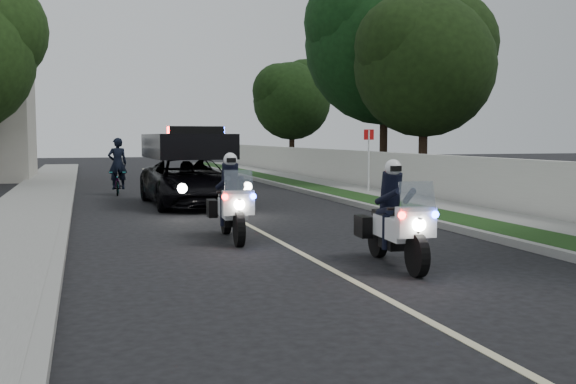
{
  "coord_description": "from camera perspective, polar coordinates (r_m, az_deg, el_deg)",
  "views": [
    {
      "loc": [
        -3.68,
        -8.52,
        2.08
      ],
      "look_at": [
        0.12,
        3.72,
        1.0
      ],
      "focal_mm": 41.23,
      "sensor_mm": 36.0,
      "label": 1
    }
  ],
  "objects": [
    {
      "name": "ground",
      "position": [
        9.51,
        6.0,
        -7.84
      ],
      "size": [
        120.0,
        120.0,
        0.0
      ],
      "primitive_type": "plane",
      "color": "black",
      "rests_on": "ground"
    },
    {
      "name": "curb_right",
      "position": [
        20.19,
        5.5,
        -0.91
      ],
      "size": [
        0.2,
        60.0,
        0.15
      ],
      "primitive_type": "cube",
      "color": "gray",
      "rests_on": "ground"
    },
    {
      "name": "grass_verge",
      "position": [
        20.47,
        7.31,
        -0.84
      ],
      "size": [
        1.2,
        60.0,
        0.16
      ],
      "primitive_type": "cube",
      "color": "#193814",
      "rests_on": "ground"
    },
    {
      "name": "sidewalk_right",
      "position": [
        21.04,
        10.53,
        -0.73
      ],
      "size": [
        1.4,
        60.0,
        0.16
      ],
      "primitive_type": "cube",
      "color": "gray",
      "rests_on": "ground"
    },
    {
      "name": "property_wall",
      "position": [
        21.47,
        12.92,
        1.14
      ],
      "size": [
        0.22,
        60.0,
        1.5
      ],
      "primitive_type": "cube",
      "color": "beige",
      "rests_on": "ground"
    },
    {
      "name": "curb_left",
      "position": [
        18.64,
        -18.46,
        -1.61
      ],
      "size": [
        0.2,
        60.0,
        0.15
      ],
      "primitive_type": "cube",
      "color": "gray",
      "rests_on": "ground"
    },
    {
      "name": "sidewalk_left",
      "position": [
        18.69,
        -21.83,
        -1.68
      ],
      "size": [
        2.0,
        60.0,
        0.16
      ],
      "primitive_type": "cube",
      "color": "gray",
      "rests_on": "ground"
    },
    {
      "name": "lane_marking",
      "position": [
        19.0,
        -5.99,
        -1.49
      ],
      "size": [
        0.12,
        50.0,
        0.01
      ],
      "primitive_type": "cube",
      "color": "#BFB78C",
      "rests_on": "ground"
    },
    {
      "name": "police_moto_left",
      "position": [
        13.43,
        -4.85,
        -4.11
      ],
      "size": [
        0.85,
        2.11,
        1.76
      ],
      "primitive_type": null,
      "rotation": [
        0.0,
        0.0,
        -0.06
      ],
      "color": "silver",
      "rests_on": "ground"
    },
    {
      "name": "police_moto_right",
      "position": [
        10.84,
        9.22,
        -6.3
      ],
      "size": [
        0.87,
        2.07,
        1.72
      ],
      "primitive_type": null,
      "rotation": [
        0.0,
        0.0,
        -0.08
      ],
      "color": "silver",
      "rests_on": "ground"
    },
    {
      "name": "police_suv",
      "position": [
        20.12,
        -8.43,
        -1.17
      ],
      "size": [
        2.65,
        5.33,
        2.54
      ],
      "primitive_type": "imported",
      "rotation": [
        0.0,
        0.0,
        0.04
      ],
      "color": "black",
      "rests_on": "ground"
    },
    {
      "name": "bicycle",
      "position": [
        24.37,
        -14.43,
        -0.24
      ],
      "size": [
        0.67,
        1.66,
        0.85
      ],
      "primitive_type": "imported",
      "rotation": [
        0.0,
        0.0,
        -0.06
      ],
      "color": "black",
      "rests_on": "ground"
    },
    {
      "name": "cyclist",
      "position": [
        24.37,
        -14.43,
        -0.24
      ],
      "size": [
        0.71,
        0.52,
        1.84
      ],
      "primitive_type": "imported",
      "rotation": [
        0.0,
        0.0,
        3.26
      ],
      "color": "black",
      "rests_on": "ground"
    },
    {
      "name": "sign_post",
      "position": [
        23.69,
        6.94,
        -0.26
      ],
      "size": [
        0.41,
        0.41,
        2.41
      ],
      "primitive_type": null,
      "rotation": [
        0.0,
        0.0,
        -0.08
      ],
      "color": "red",
      "rests_on": "ground"
    },
    {
      "name": "tree_right_c",
      "position": [
        27.66,
        11.5,
        0.4
      ],
      "size": [
        6.88,
        6.88,
        9.53
      ],
      "primitive_type": null,
      "rotation": [
        0.0,
        0.0,
        0.23
      ],
      "color": "black",
      "rests_on": "ground"
    },
    {
      "name": "tree_right_d",
      "position": [
        30.81,
        8.19,
        0.89
      ],
      "size": [
        9.42,
        9.42,
        12.08
      ],
      "primitive_type": null,
      "rotation": [
        0.0,
        0.0,
        -0.38
      ],
      "color": "#123612",
      "rests_on": "ground"
    },
    {
      "name": "tree_right_e",
      "position": [
        44.4,
        0.33,
        2.12
      ],
      "size": [
        5.31,
        5.31,
        8.62
      ],
      "primitive_type": null,
      "rotation": [
        0.0,
        0.0,
        0.03
      ],
      "color": "black",
      "rests_on": "ground"
    }
  ]
}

